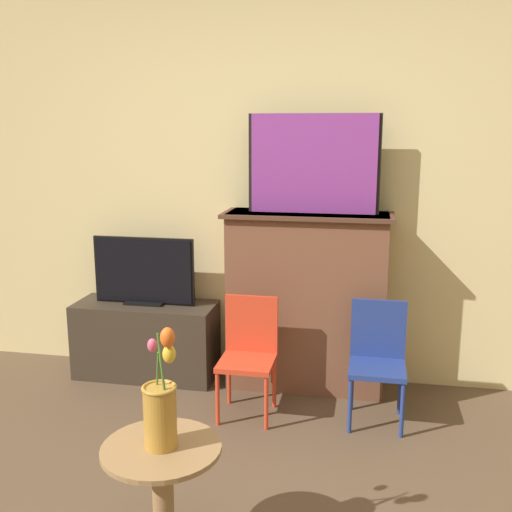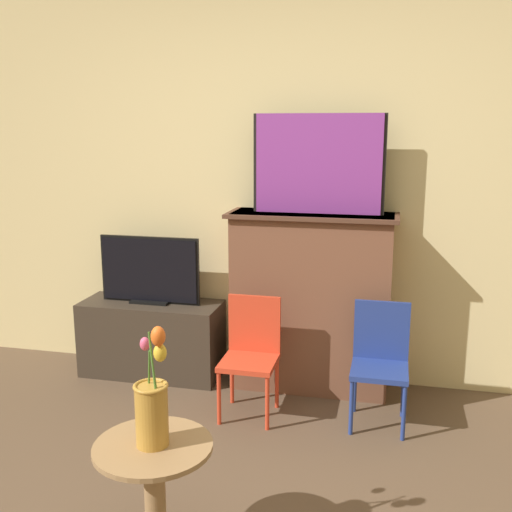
{
  "view_description": "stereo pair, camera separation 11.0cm",
  "coord_description": "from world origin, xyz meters",
  "views": [
    {
      "loc": [
        0.59,
        -1.77,
        1.68
      ],
      "look_at": [
        0.02,
        1.14,
        1.04
      ],
      "focal_mm": 42.0,
      "sensor_mm": 36.0,
      "label": 1
    },
    {
      "loc": [
        0.69,
        -1.75,
        1.68
      ],
      "look_at": [
        0.02,
        1.14,
        1.04
      ],
      "focal_mm": 42.0,
      "sensor_mm": 36.0,
      "label": 2
    }
  ],
  "objects": [
    {
      "name": "fireplace_mantel",
      "position": [
        0.2,
        1.93,
        0.59
      ],
      "size": [
        1.06,
        0.38,
        1.15
      ],
      "color": "brown",
      "rests_on": "ground"
    },
    {
      "name": "wall_back",
      "position": [
        0.0,
        2.13,
        1.35
      ],
      "size": [
        8.0,
        0.06,
        2.7
      ],
      "color": "beige",
      "rests_on": "ground"
    },
    {
      "name": "tv_monitor",
      "position": [
        -0.89,
        1.9,
        0.73
      ],
      "size": [
        0.69,
        0.12,
        0.45
      ],
      "color": "black",
      "rests_on": "tv_stand"
    },
    {
      "name": "tv_stand",
      "position": [
        -0.89,
        1.89,
        0.26
      ],
      "size": [
        0.95,
        0.38,
        0.51
      ],
      "color": "#382D23",
      "rests_on": "ground"
    },
    {
      "name": "chair_red",
      "position": [
        -0.09,
        1.5,
        0.39
      ],
      "size": [
        0.32,
        0.32,
        0.7
      ],
      "color": "red",
      "rests_on": "ground"
    },
    {
      "name": "painting",
      "position": [
        0.23,
        1.94,
        1.46
      ],
      "size": [
        0.81,
        0.03,
        0.61
      ],
      "color": "black",
      "rests_on": "fireplace_mantel"
    },
    {
      "name": "chair_blue",
      "position": [
        0.66,
        1.55,
        0.39
      ],
      "size": [
        0.32,
        0.32,
        0.7
      ],
      "color": "navy",
      "rests_on": "ground"
    },
    {
      "name": "vase_tulips",
      "position": [
        -0.15,
        0.17,
        0.66
      ],
      "size": [
        0.14,
        0.15,
        0.48
      ],
      "color": "#B78433",
      "rests_on": "side_table"
    },
    {
      "name": "side_table",
      "position": [
        -0.15,
        0.17,
        0.33
      ],
      "size": [
        0.46,
        0.46,
        0.5
      ],
      "color": "#99754C",
      "rests_on": "ground"
    }
  ]
}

